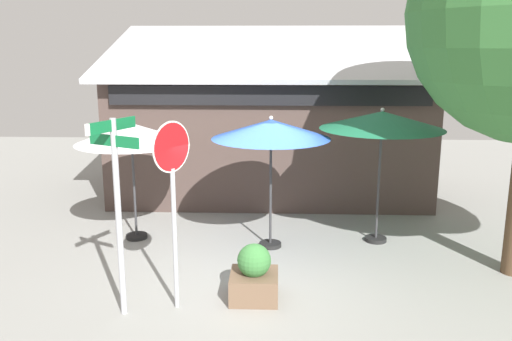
# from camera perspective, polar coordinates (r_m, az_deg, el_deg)

# --- Properties ---
(ground_plane) EXTENTS (28.00, 28.00, 0.10)m
(ground_plane) POSITION_cam_1_polar(r_m,az_deg,el_deg) (9.70, -0.82, -11.18)
(ground_plane) COLOR gray
(cafe_building) EXTENTS (8.40, 4.67, 4.47)m
(cafe_building) POSITION_cam_1_polar(r_m,az_deg,el_deg) (14.56, 1.49, 4.25)
(cafe_building) COLOR #473833
(cafe_building) RESTS_ON ground
(street_sign_post) EXTENTS (0.81, 0.86, 2.95)m
(street_sign_post) POSITION_cam_1_polar(r_m,az_deg,el_deg) (7.99, -14.41, -2.71)
(street_sign_post) COLOR #A8AAB2
(street_sign_post) RESTS_ON ground
(stop_sign) EXTENTS (0.42, 0.64, 2.88)m
(stop_sign) POSITION_cam_1_polar(r_m,az_deg,el_deg) (7.99, -8.76, -1.09)
(stop_sign) COLOR #A8AAB2
(stop_sign) RESTS_ON ground
(patio_umbrella_ivory_left) EXTENTS (2.25, 2.25, 2.49)m
(patio_umbrella_ivory_left) POSITION_cam_1_polar(r_m,az_deg,el_deg) (11.10, -12.99, 3.76)
(patio_umbrella_ivory_left) COLOR black
(patio_umbrella_ivory_left) RESTS_ON ground
(patio_umbrella_royal_blue_center) EXTENTS (2.28, 2.28, 2.62)m
(patio_umbrella_royal_blue_center) POSITION_cam_1_polar(r_m,az_deg,el_deg) (10.33, 1.59, 4.27)
(patio_umbrella_royal_blue_center) COLOR black
(patio_umbrella_royal_blue_center) RESTS_ON ground
(patio_umbrella_forest_green_right) EXTENTS (2.44, 2.44, 2.74)m
(patio_umbrella_forest_green_right) POSITION_cam_1_polar(r_m,az_deg,el_deg) (10.88, 13.12, 5.08)
(patio_umbrella_forest_green_right) COLOR black
(patio_umbrella_forest_green_right) RESTS_ON ground
(sidewalk_planter) EXTENTS (0.75, 0.75, 0.91)m
(sidewalk_planter) POSITION_cam_1_polar(r_m,az_deg,el_deg) (8.70, -0.20, -11.06)
(sidewalk_planter) COLOR brown
(sidewalk_planter) RESTS_ON ground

